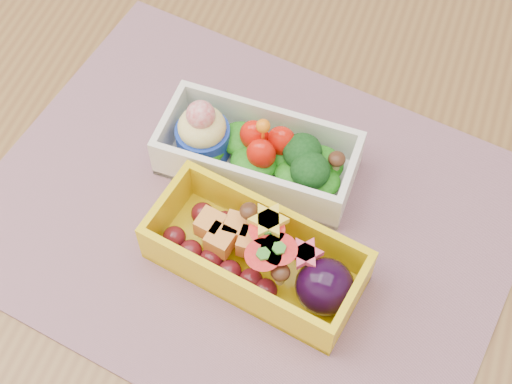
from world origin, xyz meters
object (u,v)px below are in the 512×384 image
(placemat, at_px, (247,215))
(bento_white, at_px, (257,153))
(table, at_px, (254,284))
(bento_yellow, at_px, (260,256))

(placemat, bearing_deg, bento_white, 99.57)
(table, height_order, placemat, placemat)
(table, relative_size, bento_white, 6.33)
(placemat, distance_m, bento_white, 0.06)
(table, relative_size, bento_yellow, 5.85)
(table, relative_size, placemat, 2.43)
(table, xyz_separation_m, bento_yellow, (0.02, -0.03, 0.13))
(placemat, bearing_deg, table, -56.71)
(bento_white, bearing_deg, bento_yellow, -68.82)
(table, height_order, bento_yellow, bento_yellow)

